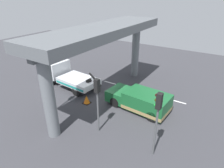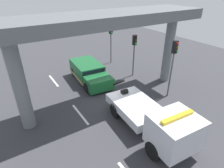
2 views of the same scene
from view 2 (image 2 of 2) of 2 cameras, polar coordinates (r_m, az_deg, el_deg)
The scene contains 10 objects.
ground_plane at distance 14.38m, azimuth 0.80°, elevation -5.61°, with size 60.00×40.00×0.10m, color #38383D.
lane_stripe_west at distance 18.22m, azimuth -17.31°, elevation 0.99°, with size 2.60×0.16×0.01m, color silver.
lane_stripe_mid at distance 13.29m, azimuth -9.64°, elevation -9.01°, with size 2.60×0.16×0.01m, color silver.
tow_truck_white at distance 10.99m, azimuth 13.05°, elevation -10.57°, with size 7.32×2.80×2.46m.
towed_van_green at distance 17.22m, azimuth -6.92°, elevation 3.38°, with size 5.33×2.53×1.58m.
overpass_structure at distance 12.76m, azimuth -0.78°, elevation 16.97°, with size 3.60×13.99×6.35m.
traffic_light_near at distance 20.62m, azimuth -0.33°, elevation 14.40°, with size 0.39×0.32×4.14m.
traffic_light_far at distance 17.52m, azimuth 6.80°, elevation 11.20°, with size 0.39×0.32×3.94m.
traffic_light_mid at distance 14.39m, azimuth 18.19°, elevation 7.68°, with size 0.39×0.32×4.45m.
traffic_cone_orange at distance 15.00m, azimuth 6.30°, elevation -2.43°, with size 0.62×0.62×0.74m.
Camera 2 is at (9.96, -6.58, 7.96)m, focal length 30.14 mm.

